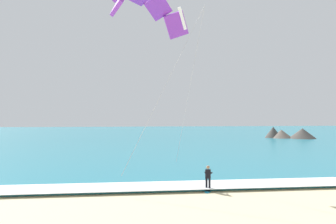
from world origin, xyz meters
name	(u,v)px	position (x,y,z in m)	size (l,w,h in m)	color
sea	(171,135)	(0.00, 72.76, 0.10)	(200.00, 120.00, 0.20)	teal
surf_foam	(280,183)	(0.00, 13.76, 0.22)	(200.00, 2.92, 0.04)	white
surfboard	(208,191)	(-5.48, 12.71, 0.03)	(0.90, 1.47, 0.09)	#239EC6
kitesurfer	(208,177)	(-5.48, 12.73, 0.94)	(0.64, 0.63, 1.69)	black
kite_primary	(147,3)	(-9.31, 15.57, 13.17)	(6.29, 7.65, 13.34)	purple
headland_right	(290,134)	(23.04, 57.99, 1.12)	(9.83, 7.69, 2.54)	#47423D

